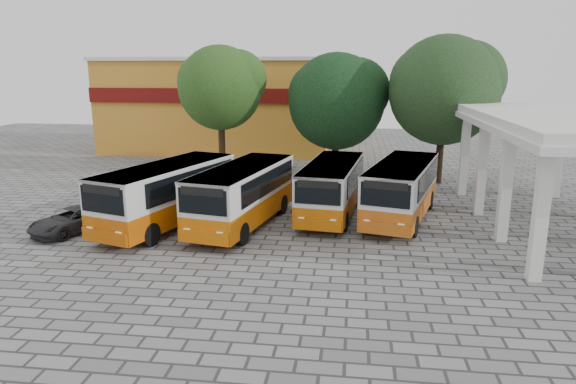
# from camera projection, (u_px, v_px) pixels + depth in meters

# --- Properties ---
(ground) EXTENTS (90.00, 90.00, 0.00)m
(ground) POSITION_uv_depth(u_px,v_px,m) (319.00, 247.00, 21.81)
(ground) COLOR #616161
(ground) RESTS_ON ground
(terminal_shelter) EXTENTS (6.80, 15.80, 5.40)m
(terminal_shelter) POSITION_uv_depth(u_px,v_px,m) (559.00, 125.00, 23.21)
(terminal_shelter) COLOR silver
(terminal_shelter) RESTS_ON ground
(shophouse_block) EXTENTS (20.40, 10.40, 8.30)m
(shophouse_block) POSITION_uv_depth(u_px,v_px,m) (220.00, 104.00, 47.26)
(shophouse_block) COLOR #BC7821
(shophouse_block) RESTS_ON ground
(bus_far_left) EXTENTS (4.88, 8.76, 2.97)m
(bus_far_left) POSITION_uv_depth(u_px,v_px,m) (167.00, 191.00, 24.31)
(bus_far_left) COLOR #B24900
(bus_far_left) RESTS_ON ground
(bus_centre_left) EXTENTS (3.97, 8.40, 2.89)m
(bus_centre_left) POSITION_uv_depth(u_px,v_px,m) (243.00, 192.00, 24.36)
(bus_centre_left) COLOR #C85900
(bus_centre_left) RESTS_ON ground
(bus_centre_right) EXTENTS (3.24, 7.90, 2.76)m
(bus_centre_right) POSITION_uv_depth(u_px,v_px,m) (332.00, 185.00, 26.07)
(bus_centre_right) COLOR #B25100
(bus_centre_right) RESTS_ON ground
(bus_far_right) EXTENTS (4.42, 8.42, 2.87)m
(bus_far_right) POSITION_uv_depth(u_px,v_px,m) (402.00, 187.00, 25.39)
(bus_far_right) COLOR #B34F0D
(bus_far_right) RESTS_ON ground
(tree_left) EXTENTS (6.05, 5.76, 8.97)m
(tree_left) POSITION_uv_depth(u_px,v_px,m) (221.00, 85.00, 35.08)
(tree_left) COLOR #352514
(tree_left) RESTS_ON ground
(tree_middle) EXTENTS (6.93, 6.60, 8.48)m
(tree_middle) POSITION_uv_depth(u_px,v_px,m) (338.00, 98.00, 35.03)
(tree_middle) COLOR black
(tree_middle) RESTS_ON ground
(tree_right) EXTENTS (7.29, 6.95, 9.50)m
(tree_right) POSITION_uv_depth(u_px,v_px,m) (446.00, 87.00, 32.51)
(tree_right) COLOR black
(tree_right) RESTS_ON ground
(parked_car) EXTENTS (3.20, 4.42, 1.12)m
(parked_car) POSITION_uv_depth(u_px,v_px,m) (72.00, 220.00, 23.73)
(parked_car) COLOR #28282B
(parked_car) RESTS_ON ground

